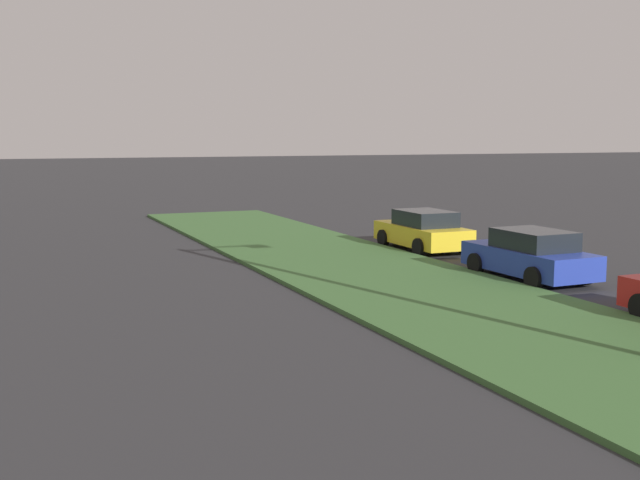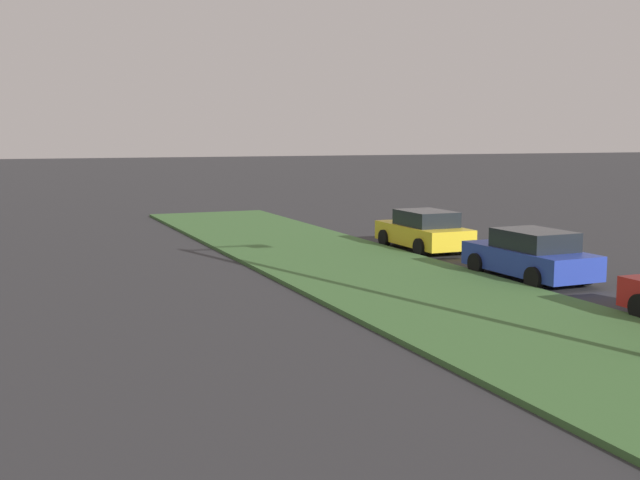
# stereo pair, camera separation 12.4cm
# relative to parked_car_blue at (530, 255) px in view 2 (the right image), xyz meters

# --- Properties ---
(grass_median) EXTENTS (60.00, 6.00, 0.12)m
(grass_median) POSITION_rel_parked_car_blue_xyz_m (-7.69, 3.94, -0.66)
(grass_median) COLOR #3D6633
(grass_median) RESTS_ON ground
(parked_car_blue) EXTENTS (4.33, 2.08, 1.47)m
(parked_car_blue) POSITION_rel_parked_car_blue_xyz_m (0.00, 0.00, 0.00)
(parked_car_blue) COLOR #23389E
(parked_car_blue) RESTS_ON ground
(parked_car_yellow) EXTENTS (4.31, 2.03, 1.47)m
(parked_car_yellow) POSITION_rel_parked_car_blue_xyz_m (6.37, -0.13, 0.00)
(parked_car_yellow) COLOR gold
(parked_car_yellow) RESTS_ON ground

